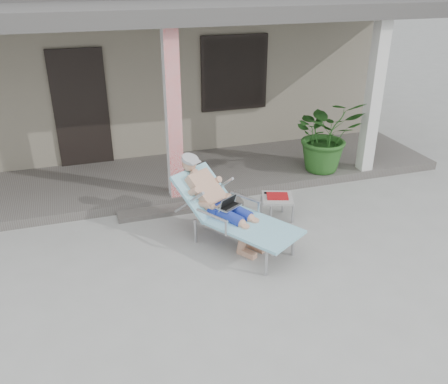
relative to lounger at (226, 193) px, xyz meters
name	(u,v)px	position (x,y,z in m)	size (l,w,h in m)	color
ground	(215,276)	(-0.39, -0.76, -0.75)	(60.00, 60.00, 0.00)	#9E9E99
house	(132,55)	(-0.39, 5.74, 0.91)	(10.40, 5.40, 3.30)	gray
porch_deck	(167,178)	(-0.39, 2.24, -0.68)	(10.00, 2.00, 0.15)	#605B56
porch_overhang	(158,18)	(-0.39, 2.19, 2.03)	(10.00, 2.30, 2.85)	silver
porch_step	(181,208)	(-0.39, 1.09, -0.72)	(2.00, 0.30, 0.07)	#605B56
lounger	(226,193)	(0.00, 0.00, 0.00)	(1.56, 1.91, 1.22)	#B7B7BC
side_table	(277,199)	(0.93, 0.37, -0.41)	(0.57, 0.57, 0.41)	#A4A49F
potted_palm	(326,135)	(2.39, 1.60, 0.06)	(1.20, 1.04, 1.33)	#26591E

